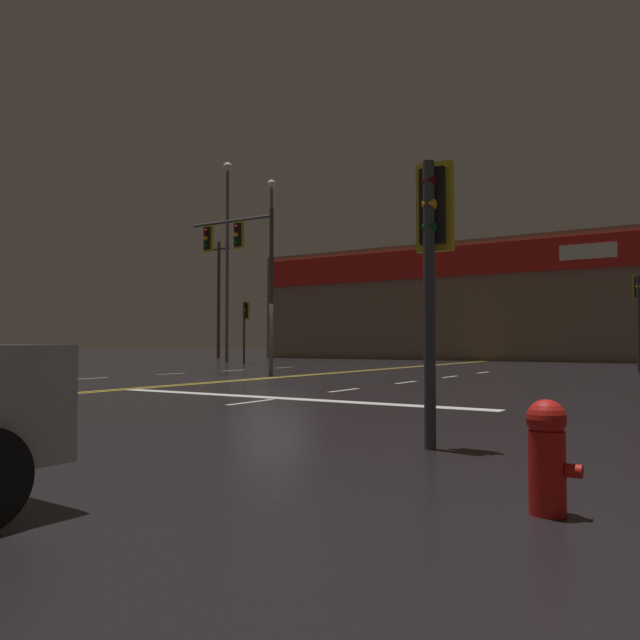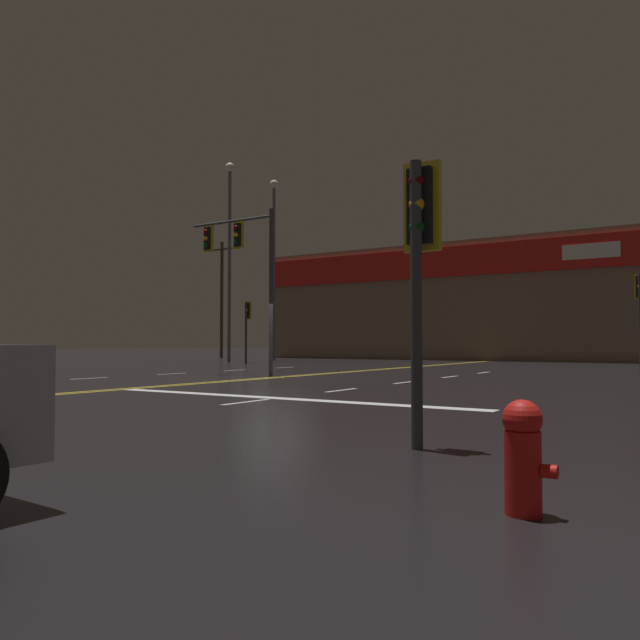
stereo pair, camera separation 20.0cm
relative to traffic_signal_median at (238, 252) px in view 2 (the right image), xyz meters
The scene contains 11 objects.
ground_plane 4.90m from the traffic_signal_median, 16.16° to the right, with size 200.00×200.00×0.00m, color black.
road_markings 5.56m from the traffic_signal_median, 30.74° to the right, with size 14.09×60.00×0.01m.
traffic_signal_median is the anchor object (origin of this frame).
traffic_signal_corner_southeast 16.13m from the traffic_signal_median, 42.77° to the right, with size 0.42×0.36×3.14m.
traffic_signal_corner_northwest 12.59m from the traffic_signal_median, 127.81° to the left, with size 0.42×0.36×3.47m.
traffic_signal_corner_northeast 15.62m from the traffic_signal_median, 39.84° to the left, with size 0.42×0.36×3.84m.
streetlight_near_right 16.13m from the traffic_signal_median, 132.10° to the left, with size 0.56×0.56×12.24m.
streetlight_far_right 19.66m from the traffic_signal_median, 123.14° to the left, with size 0.56×0.56×12.18m.
fire_hydrant 19.04m from the traffic_signal_median, 44.09° to the right, with size 0.35×0.26×0.76m.
building_backdrop 27.47m from the traffic_signal_median, 85.74° to the left, with size 35.32×10.23×7.99m.
utility_pole_row 21.05m from the traffic_signal_median, 79.36° to the left, with size 44.07×0.26×11.51m.
Camera 2 is at (12.43, -16.57, 1.13)m, focal length 35.00 mm.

